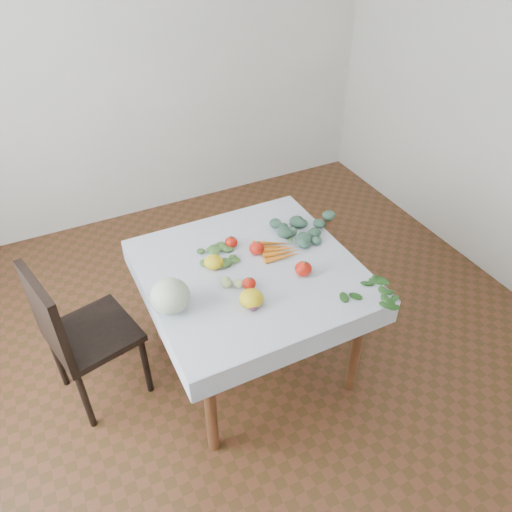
{
  "coord_description": "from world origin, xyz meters",
  "views": [
    {
      "loc": [
        -0.89,
        -1.86,
        2.48
      ],
      "look_at": [
        0.04,
        0.02,
        0.82
      ],
      "focal_mm": 35.0,
      "sensor_mm": 36.0,
      "label": 1
    }
  ],
  "objects_px": {
    "table": "(251,283)",
    "cabbage": "(170,296)",
    "chair": "(74,331)",
    "heirloom_back": "(214,262)",
    "carrot_bunch": "(277,250)"
  },
  "relations": [
    {
      "from": "carrot_bunch",
      "to": "chair",
      "type": "bearing_deg",
      "value": 173.95
    },
    {
      "from": "heirloom_back",
      "to": "carrot_bunch",
      "type": "bearing_deg",
      "value": -5.41
    },
    {
      "from": "table",
      "to": "cabbage",
      "type": "xyz_separation_m",
      "value": [
        -0.48,
        -0.1,
        0.19
      ]
    },
    {
      "from": "cabbage",
      "to": "heirloom_back",
      "type": "distance_m",
      "value": 0.37
    },
    {
      "from": "table",
      "to": "heirloom_back",
      "type": "xyz_separation_m",
      "value": [
        -0.17,
        0.1,
        0.14
      ]
    },
    {
      "from": "heirloom_back",
      "to": "table",
      "type": "bearing_deg",
      "value": -30.3
    },
    {
      "from": "chair",
      "to": "heirloom_back",
      "type": "xyz_separation_m",
      "value": [
        0.77,
        -0.09,
        0.25
      ]
    },
    {
      "from": "chair",
      "to": "heirloom_back",
      "type": "height_order",
      "value": "chair"
    },
    {
      "from": "table",
      "to": "cabbage",
      "type": "relative_size",
      "value": 5.22
    },
    {
      "from": "chair",
      "to": "heirloom_back",
      "type": "distance_m",
      "value": 0.82
    },
    {
      "from": "chair",
      "to": "table",
      "type": "bearing_deg",
      "value": -11.18
    },
    {
      "from": "chair",
      "to": "carrot_bunch",
      "type": "relative_size",
      "value": 4.07
    },
    {
      "from": "cabbage",
      "to": "table",
      "type": "bearing_deg",
      "value": 12.1
    },
    {
      "from": "table",
      "to": "carrot_bunch",
      "type": "distance_m",
      "value": 0.24
    },
    {
      "from": "table",
      "to": "heirloom_back",
      "type": "bearing_deg",
      "value": 149.7
    }
  ]
}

